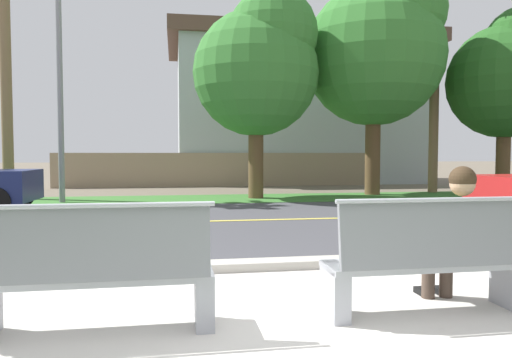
{
  "coord_description": "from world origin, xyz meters",
  "views": [
    {
      "loc": [
        -0.75,
        -3.16,
        1.35
      ],
      "look_at": [
        0.38,
        3.58,
        1.0
      ],
      "focal_mm": 34.0,
      "sensor_mm": 36.0,
      "label": 1
    }
  ],
  "objects_px": {
    "bench_left": "(96,276)",
    "seated_person_olive": "(455,232)",
    "streetlamp": "(61,57)",
    "shade_tree_left": "(379,45)",
    "shade_tree_centre": "(510,73)",
    "bench_right": "(430,263)",
    "shade_tree_far_left": "(260,64)"
  },
  "relations": [
    {
      "from": "streetlamp",
      "to": "shade_tree_left",
      "type": "bearing_deg",
      "value": 4.4
    },
    {
      "from": "bench_right",
      "to": "seated_person_olive",
      "type": "height_order",
      "value": "seated_person_olive"
    },
    {
      "from": "bench_right",
      "to": "shade_tree_far_left",
      "type": "relative_size",
      "value": 0.28
    },
    {
      "from": "bench_right",
      "to": "bench_left",
      "type": "bearing_deg",
      "value": 180.0
    },
    {
      "from": "bench_right",
      "to": "shade_tree_far_left",
      "type": "distance_m",
      "value": 11.36
    },
    {
      "from": "streetlamp",
      "to": "shade_tree_far_left",
      "type": "xyz_separation_m",
      "value": [
        5.65,
        0.14,
        0.01
      ]
    },
    {
      "from": "streetlamp",
      "to": "shade_tree_left",
      "type": "distance_m",
      "value": 9.75
    },
    {
      "from": "bench_right",
      "to": "shade_tree_centre",
      "type": "xyz_separation_m",
      "value": [
        9.0,
        11.03,
        3.61
      ]
    },
    {
      "from": "bench_left",
      "to": "streetlamp",
      "type": "xyz_separation_m",
      "value": [
        -2.51,
        10.62,
        3.59
      ]
    },
    {
      "from": "seated_person_olive",
      "to": "streetlamp",
      "type": "height_order",
      "value": "streetlamp"
    },
    {
      "from": "bench_left",
      "to": "seated_person_olive",
      "type": "distance_m",
      "value": 3.01
    },
    {
      "from": "shade_tree_left",
      "to": "shade_tree_centre",
      "type": "xyz_separation_m",
      "value": [
        4.5,
        -0.34,
        -0.83
      ]
    },
    {
      "from": "seated_person_olive",
      "to": "shade_tree_far_left",
      "type": "distance_m",
      "value": 11.12
    },
    {
      "from": "bench_right",
      "to": "shade_tree_far_left",
      "type": "xyz_separation_m",
      "value": [
        0.46,
        10.76,
        3.6
      ]
    },
    {
      "from": "bench_left",
      "to": "shade_tree_centre",
      "type": "height_order",
      "value": "shade_tree_centre"
    },
    {
      "from": "bench_left",
      "to": "shade_tree_centre",
      "type": "relative_size",
      "value": 0.28
    },
    {
      "from": "bench_left",
      "to": "seated_person_olive",
      "type": "bearing_deg",
      "value": 3.24
    },
    {
      "from": "streetlamp",
      "to": "shade_tree_left",
      "type": "height_order",
      "value": "shade_tree_left"
    },
    {
      "from": "shade_tree_left",
      "to": "shade_tree_centre",
      "type": "bearing_deg",
      "value": -4.27
    },
    {
      "from": "bench_right",
      "to": "streetlamp",
      "type": "distance_m",
      "value": 12.35
    },
    {
      "from": "streetlamp",
      "to": "shade_tree_far_left",
      "type": "distance_m",
      "value": 5.65
    },
    {
      "from": "shade_tree_far_left",
      "to": "shade_tree_centre",
      "type": "relative_size",
      "value": 1.0
    },
    {
      "from": "seated_person_olive",
      "to": "shade_tree_centre",
      "type": "distance_m",
      "value": 14.31
    },
    {
      "from": "shade_tree_centre",
      "to": "shade_tree_left",
      "type": "bearing_deg",
      "value": 175.73
    },
    {
      "from": "bench_left",
      "to": "shade_tree_far_left",
      "type": "distance_m",
      "value": 11.78
    },
    {
      "from": "bench_left",
      "to": "shade_tree_left",
      "type": "xyz_separation_m",
      "value": [
        7.17,
        11.37,
        4.44
      ]
    },
    {
      "from": "bench_left",
      "to": "streetlamp",
      "type": "bearing_deg",
      "value": 103.31
    },
    {
      "from": "bench_left",
      "to": "shade_tree_centre",
      "type": "distance_m",
      "value": 16.46
    },
    {
      "from": "seated_person_olive",
      "to": "streetlamp",
      "type": "relative_size",
      "value": 0.18
    },
    {
      "from": "bench_left",
      "to": "bench_right",
      "type": "xyz_separation_m",
      "value": [
        2.67,
        0.0,
        0.0
      ]
    },
    {
      "from": "shade_tree_far_left",
      "to": "seated_person_olive",
      "type": "bearing_deg",
      "value": -90.75
    },
    {
      "from": "bench_right",
      "to": "streetlamp",
      "type": "relative_size",
      "value": 0.25
    }
  ]
}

